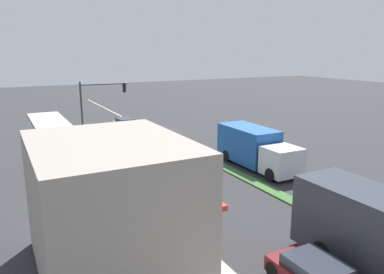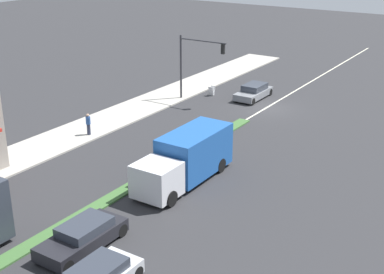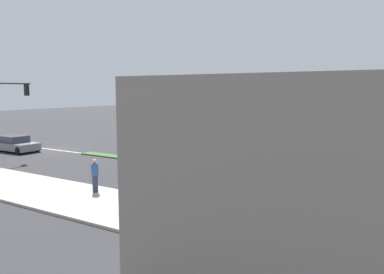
{
  "view_description": "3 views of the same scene",
  "coord_description": "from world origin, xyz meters",
  "px_view_note": "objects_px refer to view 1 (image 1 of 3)",
  "views": [
    {
      "loc": [
        14.54,
        37.25,
        8.53
      ],
      "look_at": [
        1.85,
        13.16,
        2.22
      ],
      "focal_mm": 35.0,
      "sensor_mm": 36.0,
      "label": 1
    },
    {
      "loc": [
        -18.31,
        39.72,
        13.88
      ],
      "look_at": [
        -1.17,
        13.43,
        1.87
      ],
      "focal_mm": 50.0,
      "sensor_mm": 36.0,
      "label": 2
    },
    {
      "loc": [
        20.32,
        26.28,
        4.92
      ],
      "look_at": [
        1.17,
        14.55,
        2.13
      ],
      "focal_mm": 35.0,
      "sensor_mm": 36.0,
      "label": 3
    }
  ],
  "objects_px": {
    "pedestrian": "(114,165)",
    "delivery_truck": "(255,148)",
    "traffic_signal_main": "(96,101)",
    "suv_grey": "(126,124)",
    "sedan_dark": "(352,198)",
    "warning_aframe_sign": "(95,131)"
  },
  "relations": [
    {
      "from": "pedestrian",
      "to": "delivery_truck",
      "type": "distance_m",
      "value": 10.39
    },
    {
      "from": "traffic_signal_main",
      "to": "warning_aframe_sign",
      "type": "xyz_separation_m",
      "value": [
        -0.3,
        -2.42,
        -3.47
      ]
    },
    {
      "from": "delivery_truck",
      "to": "suv_grey",
      "type": "xyz_separation_m",
      "value": [
        4.4,
        -17.43,
        -0.85
      ]
    },
    {
      "from": "traffic_signal_main",
      "to": "pedestrian",
      "type": "xyz_separation_m",
      "value": [
        1.79,
        11.44,
        -2.94
      ]
    },
    {
      "from": "traffic_signal_main",
      "to": "delivery_truck",
      "type": "bearing_deg",
      "value": 121.16
    },
    {
      "from": "delivery_truck",
      "to": "warning_aframe_sign",
      "type": "bearing_deg",
      "value": -63.63
    },
    {
      "from": "delivery_truck",
      "to": "sedan_dark",
      "type": "height_order",
      "value": "delivery_truck"
    },
    {
      "from": "warning_aframe_sign",
      "to": "sedan_dark",
      "type": "height_order",
      "value": "sedan_dark"
    },
    {
      "from": "warning_aframe_sign",
      "to": "delivery_truck",
      "type": "distance_m",
      "value": 18.1
    },
    {
      "from": "suv_grey",
      "to": "sedan_dark",
      "type": "xyz_separation_m",
      "value": [
        -4.4,
        26.2,
        0.01
      ]
    },
    {
      "from": "traffic_signal_main",
      "to": "suv_grey",
      "type": "distance_m",
      "value": 6.3
    },
    {
      "from": "warning_aframe_sign",
      "to": "sedan_dark",
      "type": "xyz_separation_m",
      "value": [
        -8.03,
        24.95,
        0.2
      ]
    },
    {
      "from": "warning_aframe_sign",
      "to": "sedan_dark",
      "type": "bearing_deg",
      "value": 107.83
    },
    {
      "from": "pedestrian",
      "to": "sedan_dark",
      "type": "height_order",
      "value": "pedestrian"
    },
    {
      "from": "suv_grey",
      "to": "delivery_truck",
      "type": "bearing_deg",
      "value": 104.16
    },
    {
      "from": "traffic_signal_main",
      "to": "pedestrian",
      "type": "bearing_deg",
      "value": 81.11
    },
    {
      "from": "warning_aframe_sign",
      "to": "suv_grey",
      "type": "bearing_deg",
      "value": -161.06
    },
    {
      "from": "pedestrian",
      "to": "sedan_dark",
      "type": "relative_size",
      "value": 0.35
    },
    {
      "from": "warning_aframe_sign",
      "to": "suv_grey",
      "type": "height_order",
      "value": "suv_grey"
    },
    {
      "from": "pedestrian",
      "to": "warning_aframe_sign",
      "type": "relative_size",
      "value": 1.9
    },
    {
      "from": "suv_grey",
      "to": "sedan_dark",
      "type": "bearing_deg",
      "value": 99.53
    },
    {
      "from": "traffic_signal_main",
      "to": "warning_aframe_sign",
      "type": "bearing_deg",
      "value": -97.0
    }
  ]
}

